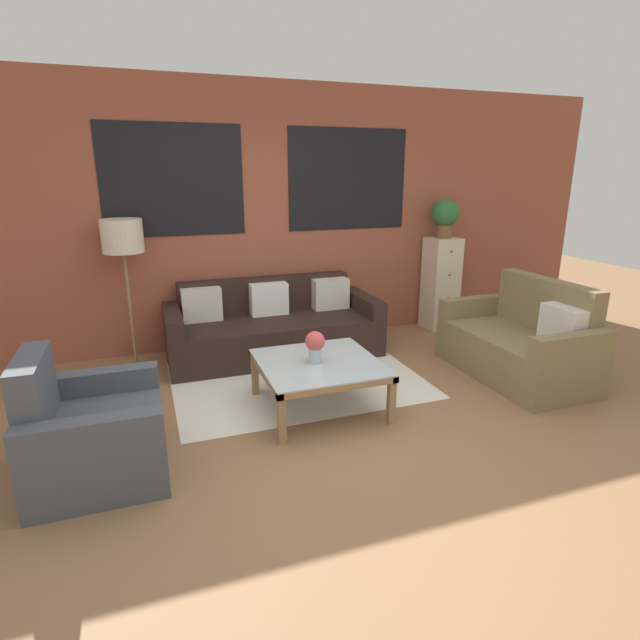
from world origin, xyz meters
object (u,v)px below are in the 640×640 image
(coffee_table, at_px, (319,368))
(potted_plant, at_px, (445,215))
(settee_vintage, at_px, (520,344))
(drawer_cabinet, at_px, (440,284))
(flower_vase, at_px, (315,345))
(couch_dark, at_px, (273,328))
(floor_lamp, at_px, (123,242))
(armchair_corner, at_px, (92,434))

(coffee_table, distance_m, potted_plant, 2.89)
(settee_vintage, xyz_separation_m, potted_plant, (0.12, 1.60, 1.08))
(drawer_cabinet, bearing_deg, flower_vase, -143.59)
(settee_vintage, relative_size, potted_plant, 3.17)
(couch_dark, xyz_separation_m, floor_lamp, (-1.40, 0.18, 0.96))
(armchair_corner, distance_m, floor_lamp, 2.19)
(flower_vase, bearing_deg, drawer_cabinet, 36.41)
(drawer_cabinet, height_order, potted_plant, potted_plant)
(potted_plant, bearing_deg, floor_lamp, -179.27)
(flower_vase, bearing_deg, floor_lamp, 131.49)
(floor_lamp, distance_m, potted_plant, 3.60)
(coffee_table, relative_size, flower_vase, 3.65)
(armchair_corner, height_order, flower_vase, armchair_corner)
(settee_vintage, height_order, floor_lamp, floor_lamp)
(floor_lamp, bearing_deg, potted_plant, 0.73)
(coffee_table, height_order, drawer_cabinet, drawer_cabinet)
(drawer_cabinet, relative_size, flower_vase, 4.30)
(armchair_corner, relative_size, potted_plant, 1.96)
(settee_vintage, distance_m, drawer_cabinet, 1.62)
(flower_vase, bearing_deg, couch_dark, 89.73)
(floor_lamp, relative_size, potted_plant, 3.19)
(coffee_table, xyz_separation_m, floor_lamp, (-1.43, 1.57, 0.89))
(drawer_cabinet, distance_m, potted_plant, 0.83)
(couch_dark, distance_m, settee_vintage, 2.48)
(coffee_table, height_order, potted_plant, potted_plant)
(armchair_corner, bearing_deg, coffee_table, 13.06)
(settee_vintage, xyz_separation_m, floor_lamp, (-3.47, 1.55, 0.94))
(coffee_table, relative_size, drawer_cabinet, 0.85)
(couch_dark, relative_size, armchair_corner, 2.46)
(coffee_table, distance_m, flower_vase, 0.21)
(settee_vintage, relative_size, armchair_corner, 1.62)
(potted_plant, distance_m, flower_vase, 2.85)
(drawer_cabinet, bearing_deg, armchair_corner, -152.49)
(floor_lamp, bearing_deg, couch_dark, -7.48)
(potted_plant, bearing_deg, settee_vintage, -94.47)
(settee_vintage, xyz_separation_m, drawer_cabinet, (0.12, 1.60, 0.25))
(couch_dark, relative_size, settee_vintage, 1.52)
(couch_dark, height_order, floor_lamp, floor_lamp)
(floor_lamp, bearing_deg, settee_vintage, -24.09)
(armchair_corner, bearing_deg, potted_plant, 27.51)
(floor_lamp, bearing_deg, drawer_cabinet, 0.73)
(floor_lamp, bearing_deg, coffee_table, -47.59)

